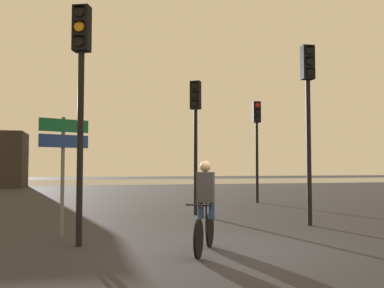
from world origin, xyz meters
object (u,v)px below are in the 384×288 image
object	(u,v)px
traffic_light_near_left	(81,78)
traffic_light_center	(195,121)
traffic_light_far_right	(257,132)
traffic_light_near_right	(308,100)
direction_sign_post	(63,154)
cyclist	(205,206)

from	to	relation	value
traffic_light_near_left	traffic_light_center	distance (m)	5.81
traffic_light_center	traffic_light_far_right	xyz separation A→B (m)	(3.73, 3.80, 0.03)
traffic_light_center	traffic_light_far_right	world-z (taller)	traffic_light_far_right
traffic_light_near_left	traffic_light_far_right	xyz separation A→B (m)	(7.26, 8.41, -0.23)
traffic_light_near_right	direction_sign_post	world-z (taller)	traffic_light_near_right
traffic_light_near_left	traffic_light_center	xyz separation A→B (m)	(3.54, 4.61, -0.26)
traffic_light_near_left	traffic_light_near_right	distance (m)	5.97
cyclist	direction_sign_post	bearing A→B (deg)	-15.01
traffic_light_near_right	cyclist	distance (m)	5.08
traffic_light_near_left	traffic_light_near_right	world-z (taller)	traffic_light_near_right
traffic_light_near_right	traffic_light_center	bearing A→B (deg)	-49.63
traffic_light_near_left	traffic_light_center	world-z (taller)	traffic_light_near_left
traffic_light_near_left	cyclist	bearing A→B (deg)	174.39
traffic_light_center	traffic_light_far_right	size ratio (longest dim) A/B	0.99
traffic_light_center	cyclist	xyz separation A→B (m)	(-1.35, -5.73, -2.15)
traffic_light_center	direction_sign_post	xyz separation A→B (m)	(-3.89, -3.44, -1.17)
traffic_light_far_right	traffic_light_near_right	bearing A→B (deg)	84.86
traffic_light_far_right	direction_sign_post	bearing A→B (deg)	50.62
traffic_light_near_right	cyclist	xyz separation A→B (m)	(-3.59, -2.64, -2.44)
traffic_light_near_right	cyclist	world-z (taller)	traffic_light_near_right
traffic_light_far_right	direction_sign_post	distance (m)	10.58
direction_sign_post	cyclist	size ratio (longest dim) A/B	1.60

